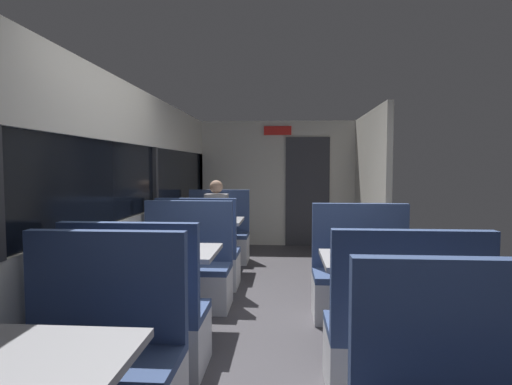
{
  "coord_description": "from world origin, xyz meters",
  "views": [
    {
      "loc": [
        0.15,
        -3.55,
        1.47
      ],
      "look_at": [
        -0.33,
        3.13,
        1.05
      ],
      "focal_mm": 29.34,
      "sensor_mm": 36.0,
      "label": 1
    }
  ],
  "objects_px": {
    "bench_far_window_facing_end": "(199,260)",
    "coffee_cup_primary": "(385,256)",
    "dining_table_rear_aisle": "(379,270)",
    "bench_near_window_facing_entry": "(95,374)",
    "bench_mid_window_facing_entry": "(185,275)",
    "bench_far_window_facing_entry": "(218,240)",
    "bench_rear_aisle_facing_entry": "(362,284)",
    "bench_mid_window_facing_end": "(139,326)",
    "dining_table_far_window": "(209,227)",
    "bench_rear_aisle_facing_end": "(402,346)",
    "dining_table_mid_window": "(166,261)",
    "seated_passenger": "(217,227)"
  },
  "relations": [
    {
      "from": "bench_mid_window_facing_end",
      "to": "dining_table_rear_aisle",
      "type": "bearing_deg",
      "value": 15.59
    },
    {
      "from": "bench_far_window_facing_end",
      "to": "bench_rear_aisle_facing_end",
      "type": "distance_m",
      "value": 2.91
    },
    {
      "from": "dining_table_mid_window",
      "to": "bench_far_window_facing_entry",
      "type": "height_order",
      "value": "bench_far_window_facing_entry"
    },
    {
      "from": "seated_passenger",
      "to": "coffee_cup_primary",
      "type": "distance_m",
      "value": 3.54
    },
    {
      "from": "bench_near_window_facing_entry",
      "to": "bench_far_window_facing_entry",
      "type": "height_order",
      "value": "same"
    },
    {
      "from": "dining_table_mid_window",
      "to": "coffee_cup_primary",
      "type": "distance_m",
      "value": 1.85
    },
    {
      "from": "bench_mid_window_facing_end",
      "to": "bench_mid_window_facing_entry",
      "type": "bearing_deg",
      "value": 90.0
    },
    {
      "from": "bench_near_window_facing_entry",
      "to": "bench_rear_aisle_facing_end",
      "type": "xyz_separation_m",
      "value": [
        1.79,
        0.49,
        0.0
      ]
    },
    {
      "from": "bench_far_window_facing_end",
      "to": "bench_rear_aisle_facing_entry",
      "type": "distance_m",
      "value": 2.0
    },
    {
      "from": "bench_far_window_facing_end",
      "to": "bench_rear_aisle_facing_end",
      "type": "height_order",
      "value": "same"
    },
    {
      "from": "bench_far_window_facing_end",
      "to": "coffee_cup_primary",
      "type": "bearing_deg",
      "value": -43.3
    },
    {
      "from": "dining_table_rear_aisle",
      "to": "bench_rear_aisle_facing_end",
      "type": "relative_size",
      "value": 0.82
    },
    {
      "from": "bench_far_window_facing_entry",
      "to": "bench_rear_aisle_facing_end",
      "type": "bearing_deg",
      "value": -64.12
    },
    {
      "from": "coffee_cup_primary",
      "to": "seated_passenger",
      "type": "bearing_deg",
      "value": 120.85
    },
    {
      "from": "dining_table_far_window",
      "to": "bench_far_window_facing_end",
      "type": "bearing_deg",
      "value": -90.0
    },
    {
      "from": "dining_table_far_window",
      "to": "bench_near_window_facing_entry",
      "type": "bearing_deg",
      "value": -90.0
    },
    {
      "from": "dining_table_mid_window",
      "to": "coffee_cup_primary",
      "type": "bearing_deg",
      "value": -9.92
    },
    {
      "from": "bench_rear_aisle_facing_end",
      "to": "bench_rear_aisle_facing_entry",
      "type": "distance_m",
      "value": 1.4
    },
    {
      "from": "bench_rear_aisle_facing_end",
      "to": "seated_passenger",
      "type": "relative_size",
      "value": 0.87
    },
    {
      "from": "bench_rear_aisle_facing_entry",
      "to": "coffee_cup_primary",
      "type": "relative_size",
      "value": 12.22
    },
    {
      "from": "bench_far_window_facing_entry",
      "to": "coffee_cup_primary",
      "type": "xyz_separation_m",
      "value": [
        1.81,
        -3.11,
        0.46
      ]
    },
    {
      "from": "bench_mid_window_facing_end",
      "to": "dining_table_far_window",
      "type": "distance_m",
      "value": 2.81
    },
    {
      "from": "bench_far_window_facing_entry",
      "to": "coffee_cup_primary",
      "type": "bearing_deg",
      "value": -59.74
    },
    {
      "from": "bench_far_window_facing_end",
      "to": "seated_passenger",
      "type": "xyz_separation_m",
      "value": [
        0.0,
        1.33,
        0.21
      ]
    },
    {
      "from": "bench_mid_window_facing_entry",
      "to": "dining_table_far_window",
      "type": "relative_size",
      "value": 1.22
    },
    {
      "from": "bench_far_window_facing_end",
      "to": "bench_rear_aisle_facing_end",
      "type": "bearing_deg",
      "value": -51.99
    },
    {
      "from": "bench_mid_window_facing_end",
      "to": "bench_rear_aisle_facing_end",
      "type": "bearing_deg",
      "value": -6.38
    },
    {
      "from": "dining_table_far_window",
      "to": "bench_far_window_facing_entry",
      "type": "distance_m",
      "value": 0.77
    },
    {
      "from": "bench_mid_window_facing_entry",
      "to": "bench_near_window_facing_entry",
      "type": "bearing_deg",
      "value": -90.0
    },
    {
      "from": "dining_table_rear_aisle",
      "to": "coffee_cup_primary",
      "type": "bearing_deg",
      "value": -79.21
    },
    {
      "from": "bench_near_window_facing_entry",
      "to": "bench_mid_window_facing_entry",
      "type": "xyz_separation_m",
      "value": [
        0.0,
        2.09,
        0.0
      ]
    },
    {
      "from": "bench_near_window_facing_entry",
      "to": "bench_rear_aisle_facing_end",
      "type": "height_order",
      "value": "same"
    },
    {
      "from": "bench_mid_window_facing_end",
      "to": "bench_rear_aisle_facing_end",
      "type": "xyz_separation_m",
      "value": [
        1.79,
        -0.2,
        0.0
      ]
    },
    {
      "from": "dining_table_rear_aisle",
      "to": "bench_rear_aisle_facing_end",
      "type": "xyz_separation_m",
      "value": [
        0.0,
        -0.7,
        -0.31
      ]
    },
    {
      "from": "bench_far_window_facing_entry",
      "to": "dining_table_mid_window",
      "type": "bearing_deg",
      "value": -90.0
    },
    {
      "from": "bench_mid_window_facing_end",
      "to": "bench_far_window_facing_end",
      "type": "xyz_separation_m",
      "value": [
        0.0,
        2.09,
        0.0
      ]
    },
    {
      "from": "bench_far_window_facing_entry",
      "to": "bench_rear_aisle_facing_entry",
      "type": "height_order",
      "value": "same"
    },
    {
      "from": "bench_rear_aisle_facing_entry",
      "to": "coffee_cup_primary",
      "type": "xyz_separation_m",
      "value": [
        0.02,
        -0.82,
        0.46
      ]
    },
    {
      "from": "dining_table_mid_window",
      "to": "bench_mid_window_facing_end",
      "type": "bearing_deg",
      "value": -90.0
    },
    {
      "from": "bench_rear_aisle_facing_entry",
      "to": "seated_passenger",
      "type": "xyz_separation_m",
      "value": [
        -1.79,
        2.22,
        0.21
      ]
    },
    {
      "from": "bench_rear_aisle_facing_end",
      "to": "coffee_cup_primary",
      "type": "bearing_deg",
      "value": 87.81
    },
    {
      "from": "dining_table_far_window",
      "to": "bench_rear_aisle_facing_entry",
      "type": "distance_m",
      "value": 2.41
    },
    {
      "from": "bench_far_window_facing_end",
      "to": "bench_far_window_facing_entry",
      "type": "relative_size",
      "value": 1.0
    },
    {
      "from": "bench_mid_window_facing_end",
      "to": "bench_far_window_facing_entry",
      "type": "bearing_deg",
      "value": 90.0
    },
    {
      "from": "bench_mid_window_facing_entry",
      "to": "dining_table_rear_aisle",
      "type": "height_order",
      "value": "bench_mid_window_facing_entry"
    },
    {
      "from": "dining_table_far_window",
      "to": "dining_table_mid_window",
      "type": "bearing_deg",
      "value": -90.0
    },
    {
      "from": "dining_table_mid_window",
      "to": "coffee_cup_primary",
      "type": "relative_size",
      "value": 10.0
    },
    {
      "from": "bench_far_window_facing_entry",
      "to": "dining_table_far_window",
      "type": "bearing_deg",
      "value": -90.0
    },
    {
      "from": "bench_mid_window_facing_end",
      "to": "bench_rear_aisle_facing_entry",
      "type": "height_order",
      "value": "same"
    },
    {
      "from": "dining_table_mid_window",
      "to": "bench_rear_aisle_facing_end",
      "type": "bearing_deg",
      "value": -26.68
    }
  ]
}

